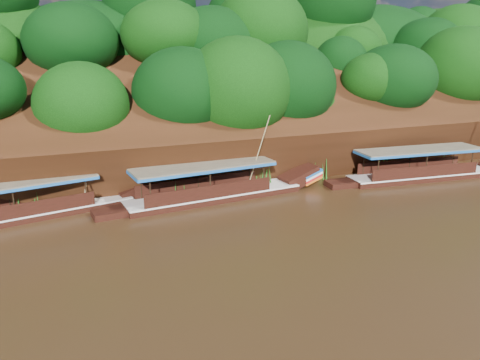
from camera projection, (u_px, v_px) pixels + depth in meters
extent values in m
plane|color=black|center=(312.00, 238.00, 24.11)|extent=(160.00, 160.00, 0.00)
cube|color=black|center=(212.00, 124.00, 37.41)|extent=(120.00, 16.12, 13.64)
cube|color=black|center=(181.00, 144.00, 47.29)|extent=(120.00, 24.00, 12.00)
ellipsoid|color=#093B0D|center=(139.00, 131.00, 34.36)|extent=(18.00, 8.00, 6.40)
ellipsoid|color=#093B0D|center=(186.00, 50.00, 42.08)|extent=(24.00, 11.00, 8.40)
ellipsoid|color=#093B0D|center=(455.00, 113.00, 44.71)|extent=(18.00, 8.00, 6.00)
ellipsoid|color=#093B0D|center=(476.00, 53.00, 53.50)|extent=(22.00, 10.00, 8.00)
cube|color=black|center=(425.00, 179.00, 34.92)|extent=(12.25, 3.20, 0.85)
cube|color=silver|center=(425.00, 173.00, 34.80)|extent=(12.25, 3.26, 0.09)
cube|color=brown|center=(419.00, 149.00, 34.08)|extent=(9.66, 3.26, 0.11)
cube|color=#1959A4|center=(419.00, 151.00, 34.11)|extent=(9.66, 3.26, 0.17)
cube|color=black|center=(215.00, 199.00, 30.19)|extent=(11.76, 3.24, 0.87)
cube|color=silver|center=(215.00, 193.00, 30.08)|extent=(11.77, 3.31, 0.10)
cube|color=black|center=(299.00, 177.00, 32.90)|extent=(2.90, 1.86, 1.64)
cube|color=#1959A4|center=(308.00, 172.00, 33.15)|extent=(1.58, 1.79, 0.60)
cube|color=red|center=(308.00, 176.00, 33.24)|extent=(1.58, 1.79, 0.60)
cube|color=brown|center=(204.00, 166.00, 29.23)|extent=(9.29, 3.32, 0.12)
cube|color=#1959A4|center=(204.00, 168.00, 29.26)|extent=(9.29, 3.32, 0.17)
cylinder|color=tan|center=(259.00, 151.00, 30.16)|extent=(0.74, 1.77, 4.84)
cube|color=black|center=(28.00, 218.00, 26.94)|extent=(12.11, 4.39, 0.81)
cube|color=silver|center=(28.00, 212.00, 26.83)|extent=(12.12, 4.45, 0.09)
cube|color=black|center=(138.00, 188.00, 30.35)|extent=(3.06, 2.04, 1.61)
cube|color=#1959A4|center=(149.00, 183.00, 30.68)|extent=(1.75, 1.82, 0.60)
cube|color=red|center=(149.00, 187.00, 30.76)|extent=(1.75, 1.82, 0.60)
cube|color=brown|center=(9.00, 184.00, 25.94)|extent=(9.63, 4.15, 0.11)
cube|color=#1959A4|center=(9.00, 186.00, 25.97)|extent=(9.63, 4.15, 0.16)
cylinder|color=tan|center=(88.00, 166.00, 28.00)|extent=(1.02, 0.79, 4.30)
cone|color=#1F6619|center=(27.00, 199.00, 27.56)|extent=(1.50, 1.50, 1.71)
cone|color=#1F6619|center=(173.00, 188.00, 29.97)|extent=(1.50, 1.50, 1.55)
cone|color=#1F6619|center=(265.00, 176.00, 32.51)|extent=(1.50, 1.50, 1.70)
cone|color=#1F6619|center=(316.00, 167.00, 34.32)|extent=(1.50, 1.50, 1.95)
cone|color=#1F6619|center=(381.00, 163.00, 36.77)|extent=(1.50, 1.50, 1.40)
cone|color=#1F6619|center=(447.00, 151.00, 39.40)|extent=(1.50, 1.50, 2.01)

